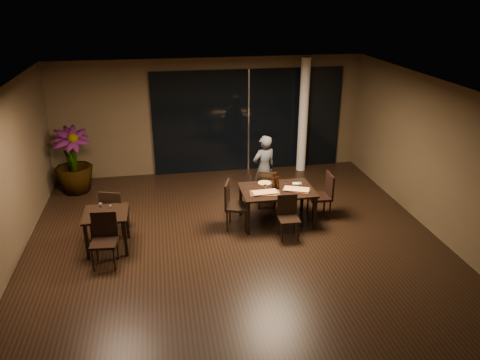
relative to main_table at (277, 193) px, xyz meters
name	(u,v)px	position (x,y,z in m)	size (l,w,h in m)	color
ground	(236,245)	(-1.00, -0.80, -0.68)	(8.00, 8.00, 0.00)	black
wall_back	(210,116)	(-1.00, 3.25, 0.82)	(8.00, 0.10, 3.00)	#463925
wall_front	(301,316)	(-1.00, -4.85, 0.82)	(8.00, 0.10, 3.00)	#463925
wall_right	(440,159)	(3.05, -0.80, 0.82)	(0.10, 8.00, 3.00)	#463925
ceiling	(236,89)	(-1.00, -0.80, 2.34)	(8.00, 8.00, 0.04)	white
window_panel	(248,121)	(0.00, 3.16, 0.67)	(5.00, 0.06, 2.70)	black
column	(303,116)	(1.40, 2.85, 0.82)	(0.24, 0.24, 3.00)	silver
main_table	(277,193)	(0.00, 0.00, 0.00)	(1.50, 1.00, 0.75)	black
side_table	(106,219)	(-3.40, -0.50, -0.05)	(0.80, 0.80, 0.75)	black
chair_main_far	(268,187)	(-0.05, 0.66, -0.16)	(0.54, 0.54, 0.92)	black
chair_main_near	(288,214)	(0.07, -0.63, -0.20)	(0.41, 0.41, 0.86)	black
chair_main_left	(233,203)	(-0.94, -0.09, -0.11)	(0.58, 0.58, 1.00)	black
chair_main_right	(324,193)	(1.04, 0.07, -0.12)	(0.47, 0.47, 0.99)	black
chair_side_far	(114,210)	(-3.32, 0.07, -0.14)	(0.56, 0.56, 0.96)	black
chair_side_near	(104,236)	(-3.40, -1.02, -0.14)	(0.48, 0.48, 0.97)	black
diner	(264,169)	(-0.04, 1.09, 0.11)	(0.53, 0.36, 1.57)	#313336
potted_plant	(73,161)	(-4.40, 2.39, 0.12)	(0.86, 0.86, 1.59)	#1C4A18
pizza_board_left	(265,193)	(-0.30, -0.17, 0.08)	(0.61, 0.30, 0.01)	#412A15
pizza_board_right	(296,190)	(0.37, -0.13, 0.08)	(0.55, 0.27, 0.01)	#442516
oblong_pizza_left	(265,192)	(-0.30, -0.17, 0.10)	(0.48, 0.22, 0.02)	#690909
oblong_pizza_right	(296,189)	(0.37, -0.13, 0.10)	(0.49, 0.23, 0.02)	maroon
round_pizza	(265,183)	(-0.19, 0.34, 0.08)	(0.27, 0.27, 0.01)	red
bottle_a	(274,181)	(-0.07, 0.05, 0.24)	(0.07, 0.07, 0.33)	black
bottle_b	(278,184)	(0.01, -0.01, 0.20)	(0.06, 0.06, 0.26)	black
bottle_c	(277,180)	(0.01, 0.09, 0.24)	(0.07, 0.07, 0.34)	black
tumbler_left	(265,187)	(-0.25, 0.03, 0.12)	(0.08, 0.08, 0.10)	white
tumbler_right	(285,184)	(0.21, 0.15, 0.12)	(0.07, 0.07, 0.08)	white
napkin_near	(305,189)	(0.56, -0.10, 0.08)	(0.18, 0.10, 0.01)	white
napkin_far	(297,183)	(0.48, 0.20, 0.08)	(0.18, 0.10, 0.01)	silver
wine_glass_a	(101,208)	(-3.48, -0.46, 0.16)	(0.08, 0.08, 0.18)	white
wine_glass_b	(111,209)	(-3.30, -0.54, 0.16)	(0.08, 0.08, 0.17)	white
side_napkin	(106,217)	(-3.37, -0.70, 0.08)	(0.18, 0.11, 0.01)	silver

